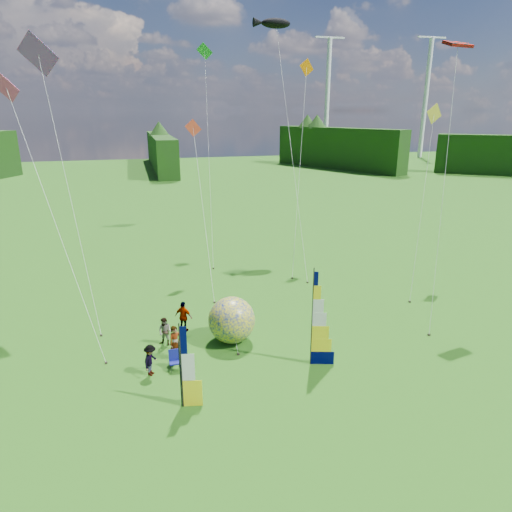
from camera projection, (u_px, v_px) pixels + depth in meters
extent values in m
plane|color=#2F7516|center=(301.00, 398.00, 20.25)|extent=(220.00, 220.00, 0.00)
sphere|color=navy|center=(232.00, 320.00, 24.90)|extent=(2.66, 2.66, 2.57)
imported|color=#66594C|center=(175.00, 343.00, 23.21)|extent=(0.79, 0.67, 1.84)
imported|color=#66594C|center=(165.00, 332.00, 24.65)|extent=(0.85, 0.74, 1.59)
imported|color=#66594C|center=(150.00, 360.00, 21.85)|extent=(0.81, 1.08, 1.58)
imported|color=#66594C|center=(184.00, 317.00, 26.15)|extent=(1.12, 1.00, 1.83)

